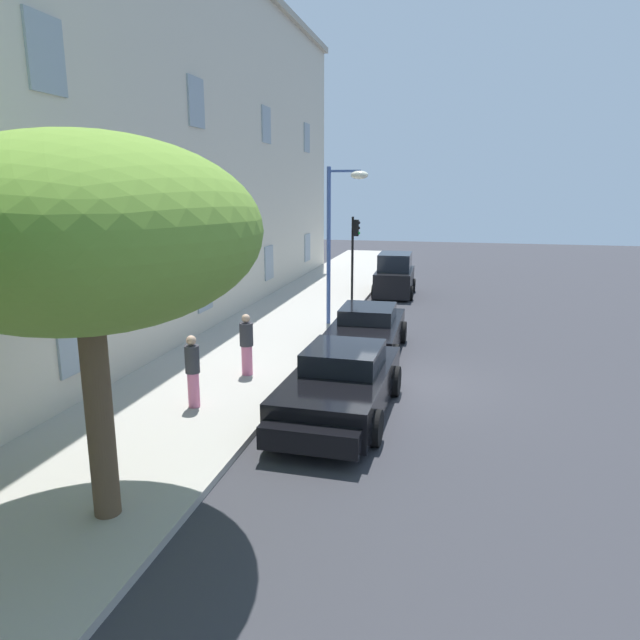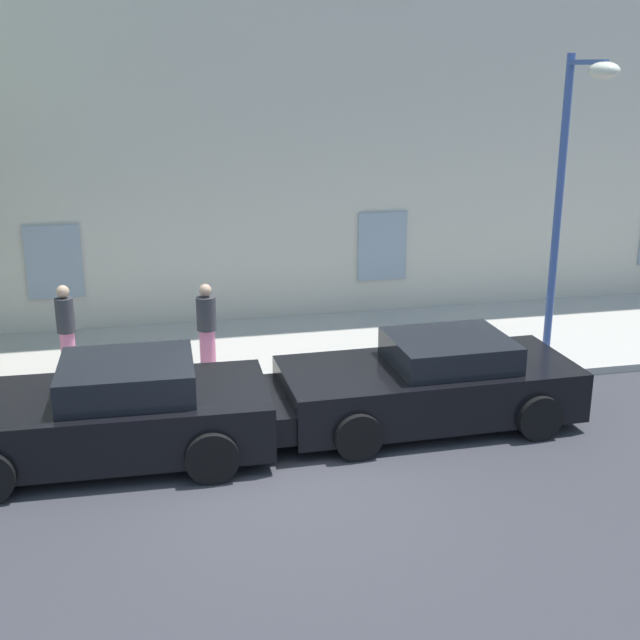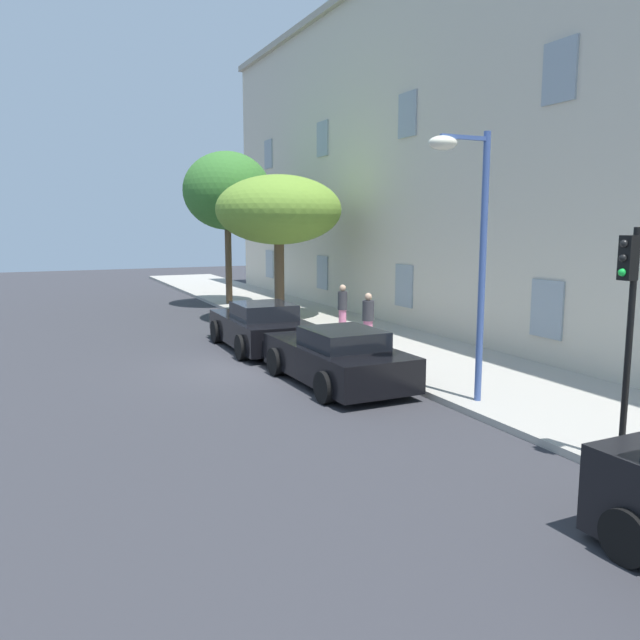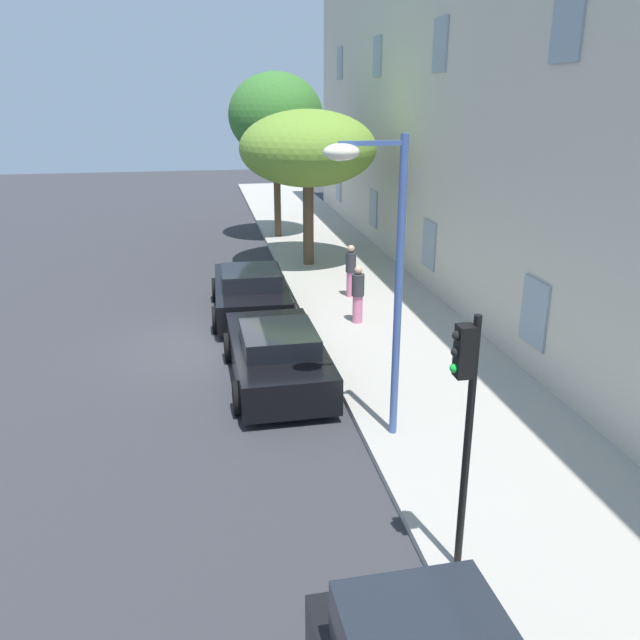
# 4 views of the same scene
# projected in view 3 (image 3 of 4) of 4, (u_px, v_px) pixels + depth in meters

# --- Properties ---
(ground_plane) EXTENTS (80.00, 80.00, 0.00)m
(ground_plane) POSITION_uv_depth(u_px,v_px,m) (250.00, 367.00, 16.95)
(ground_plane) COLOR #333338
(sidewalk) EXTENTS (60.00, 4.41, 0.14)m
(sidewalk) POSITION_uv_depth(u_px,v_px,m) (403.00, 350.00, 18.92)
(sidewalk) COLOR #A8A399
(sidewalk) RESTS_ON ground
(building_facade) EXTENTS (43.09, 3.87, 12.88)m
(building_facade) POSITION_uv_depth(u_px,v_px,m) (515.00, 136.00, 19.57)
(building_facade) COLOR beige
(building_facade) RESTS_ON ground
(sportscar_red_lead) EXTENTS (5.09, 2.36, 1.44)m
(sportscar_red_lead) POSITION_uv_depth(u_px,v_px,m) (259.00, 327.00, 19.61)
(sportscar_red_lead) COLOR black
(sportscar_red_lead) RESTS_ON ground
(sportscar_yellow_flank) EXTENTS (4.98, 2.26, 1.37)m
(sportscar_yellow_flank) POSITION_uv_depth(u_px,v_px,m) (333.00, 357.00, 15.31)
(sportscar_yellow_flank) COLOR black
(sportscar_yellow_flank) RESTS_ON ground
(tree_near_kerb) EXTENTS (3.95, 3.95, 6.87)m
(tree_near_kerb) POSITION_uv_depth(u_px,v_px,m) (227.00, 191.00, 28.71)
(tree_near_kerb) COLOR brown
(tree_near_kerb) RESTS_ON sidewalk
(tree_midblock) EXTENTS (4.84, 4.84, 5.51)m
(tree_midblock) POSITION_uv_depth(u_px,v_px,m) (279.00, 210.00, 24.45)
(tree_midblock) COLOR brown
(tree_midblock) RESTS_ON sidewalk
(traffic_light) EXTENTS (0.22, 0.36, 3.60)m
(traffic_light) POSITION_uv_depth(u_px,v_px,m) (628.00, 304.00, 9.49)
(traffic_light) COLOR black
(traffic_light) RESTS_ON sidewalk
(street_lamp) EXTENTS (0.44, 1.42, 5.45)m
(street_lamp) POSITION_uv_depth(u_px,v_px,m) (467.00, 217.00, 12.55)
(street_lamp) COLOR #3F5999
(street_lamp) RESTS_ON sidewalk
(pedestrian_admiring) EXTENTS (0.40, 0.40, 1.64)m
(pedestrian_admiring) POSITION_uv_depth(u_px,v_px,m) (343.00, 308.00, 21.35)
(pedestrian_admiring) COLOR pink
(pedestrian_admiring) RESTS_ON sidewalk
(pedestrian_strolling) EXTENTS (0.45, 0.45, 1.61)m
(pedestrian_strolling) POSITION_uv_depth(u_px,v_px,m) (368.00, 319.00, 19.04)
(pedestrian_strolling) COLOR pink
(pedestrian_strolling) RESTS_ON sidewalk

